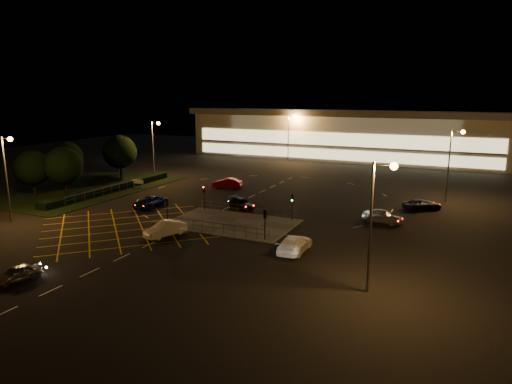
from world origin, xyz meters
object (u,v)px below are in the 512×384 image
at_px(car_near_silver, 17,273).
at_px(car_circ_red, 227,183).
at_px(car_queue_white, 165,229).
at_px(car_left_blue, 149,202).
at_px(car_right_silver, 382,216).
at_px(car_east_grey, 422,205).
at_px(signal_nw, 204,193).
at_px(signal_se, 265,218).
at_px(signal_sw, 167,206).
at_px(car_far_dkgrey, 241,203).
at_px(signal_ne, 292,202).
at_px(car_approach_white, 295,244).

height_order(car_near_silver, car_circ_red, car_circ_red).
bearing_deg(car_queue_white, car_near_silver, -86.18).
distance_m(car_queue_white, car_left_blue, 13.17).
distance_m(car_right_silver, car_east_grey, 9.08).
relative_size(car_queue_white, car_right_silver, 1.01).
height_order(signal_nw, car_left_blue, signal_nw).
bearing_deg(signal_nw, car_near_silver, -94.42).
bearing_deg(signal_se, car_circ_red, -53.62).
height_order(signal_nw, car_east_grey, signal_nw).
bearing_deg(car_east_grey, car_near_silver, 103.86).
bearing_deg(signal_sw, car_far_dkgrey, -108.58).
relative_size(signal_sw, signal_ne, 1.00).
distance_m(signal_nw, signal_ne, 12.00).
height_order(car_far_dkgrey, car_right_silver, car_right_silver).
relative_size(signal_se, car_circ_red, 0.67).
height_order(car_queue_white, car_right_silver, car_right_silver).
height_order(car_left_blue, car_east_grey, car_left_blue).
xyz_separation_m(car_left_blue, car_approach_white, (23.47, -8.20, 0.08)).
relative_size(signal_sw, signal_nw, 1.00).
bearing_deg(car_queue_white, car_circ_red, 121.76).
height_order(car_left_blue, car_right_silver, car_right_silver).
xyz_separation_m(car_far_dkgrey, car_circ_red, (-7.94, 10.95, 0.12)).
bearing_deg(car_approach_white, car_circ_red, -50.63).
relative_size(car_near_silver, car_far_dkgrey, 0.82).
relative_size(signal_nw, car_east_grey, 0.63).
bearing_deg(signal_nw, car_east_grey, 25.43).
bearing_deg(car_circ_red, car_near_silver, -8.49).
xyz_separation_m(car_queue_white, car_right_silver, (20.00, 14.79, 0.02)).
distance_m(car_queue_white, car_approach_white, 14.17).
height_order(car_left_blue, car_approach_white, car_approach_white).
xyz_separation_m(car_near_silver, car_east_grey, (27.45, 37.82, 0.06)).
height_order(car_far_dkgrey, car_circ_red, car_circ_red).
xyz_separation_m(car_far_dkgrey, car_right_silver, (18.08, 0.72, 0.13)).
relative_size(car_right_silver, car_circ_red, 0.98).
bearing_deg(car_left_blue, signal_ne, 0.03).
xyz_separation_m(car_near_silver, car_approach_white, (17.91, 15.81, 0.16)).
height_order(signal_sw, car_far_dkgrey, signal_sw).
xyz_separation_m(signal_sw, car_left_blue, (-7.54, 6.28, -1.66)).
height_order(signal_ne, car_east_grey, signal_ne).
xyz_separation_m(car_left_blue, car_far_dkgrey, (11.26, 4.78, -0.05)).
bearing_deg(car_right_silver, car_far_dkgrey, 105.90).
bearing_deg(signal_se, signal_nw, -33.65).
height_order(signal_se, car_circ_red, signal_se).
distance_m(car_far_dkgrey, car_right_silver, 18.09).
distance_m(signal_sw, signal_nw, 7.99).
bearing_deg(car_left_blue, car_far_dkgrey, 18.05).
distance_m(signal_se, signal_nw, 14.41).
height_order(signal_nw, car_far_dkgrey, signal_nw).
bearing_deg(car_right_silver, signal_se, 153.88).
bearing_deg(signal_sw, signal_ne, -146.35).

